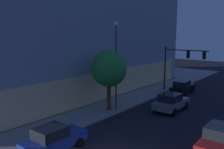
{
  "coord_description": "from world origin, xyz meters",
  "views": [
    {
      "loc": [
        -9.77,
        -7.83,
        7.29
      ],
      "look_at": [
        5.76,
        4.78,
        3.98
      ],
      "focal_mm": 38.67,
      "sensor_mm": 36.0,
      "label": 1
    }
  ],
  "objects_px": {
    "sidewalk_tree": "(109,69)",
    "car_grey": "(171,102)",
    "car_red": "(219,139)",
    "street_lamp_sidewalk": "(116,56)",
    "traffic_light_far_corner": "(181,60)",
    "car_blue": "(54,139)",
    "modern_building": "(53,19)",
    "car_black": "(182,87)"
  },
  "relations": [
    {
      "from": "traffic_light_far_corner",
      "to": "sidewalk_tree",
      "type": "xyz_separation_m",
      "value": [
        -11.12,
        2.37,
        -0.12
      ]
    },
    {
      "from": "car_red",
      "to": "car_grey",
      "type": "distance_m",
      "value": 8.38
    },
    {
      "from": "traffic_light_far_corner",
      "to": "car_black",
      "type": "bearing_deg",
      "value": -54.45
    },
    {
      "from": "car_blue",
      "to": "car_red",
      "type": "relative_size",
      "value": 1.02
    },
    {
      "from": "car_blue",
      "to": "car_grey",
      "type": "height_order",
      "value": "car_grey"
    },
    {
      "from": "car_red",
      "to": "car_black",
      "type": "height_order",
      "value": "car_black"
    },
    {
      "from": "modern_building",
      "to": "sidewalk_tree",
      "type": "bearing_deg",
      "value": -106.74
    },
    {
      "from": "street_lamp_sidewalk",
      "to": "car_blue",
      "type": "height_order",
      "value": "street_lamp_sidewalk"
    },
    {
      "from": "modern_building",
      "to": "sidewalk_tree",
      "type": "xyz_separation_m",
      "value": [
        -3.98,
        -13.23,
        -5.37
      ]
    },
    {
      "from": "sidewalk_tree",
      "to": "car_red",
      "type": "relative_size",
      "value": 1.38
    },
    {
      "from": "traffic_light_far_corner",
      "to": "car_blue",
      "type": "relative_size",
      "value": 1.34
    },
    {
      "from": "car_black",
      "to": "sidewalk_tree",
      "type": "bearing_deg",
      "value": 166.97
    },
    {
      "from": "car_black",
      "to": "car_grey",
      "type": "bearing_deg",
      "value": -165.13
    },
    {
      "from": "street_lamp_sidewalk",
      "to": "car_black",
      "type": "relative_size",
      "value": 1.78
    },
    {
      "from": "modern_building",
      "to": "street_lamp_sidewalk",
      "type": "xyz_separation_m",
      "value": [
        -3.53,
        -13.75,
        -4.12
      ]
    },
    {
      "from": "car_blue",
      "to": "car_grey",
      "type": "xyz_separation_m",
      "value": [
        12.42,
        -1.98,
        0.02
      ]
    },
    {
      "from": "car_red",
      "to": "traffic_light_far_corner",
      "type": "bearing_deg",
      "value": 32.22
    },
    {
      "from": "modern_building",
      "to": "sidewalk_tree",
      "type": "distance_m",
      "value": 14.82
    },
    {
      "from": "traffic_light_far_corner",
      "to": "car_blue",
      "type": "xyz_separation_m",
      "value": [
        -19.61,
        -0.21,
        -3.39
      ]
    },
    {
      "from": "traffic_light_far_corner",
      "to": "modern_building",
      "type": "bearing_deg",
      "value": 114.58
    },
    {
      "from": "traffic_light_far_corner",
      "to": "car_black",
      "type": "distance_m",
      "value": 3.41
    },
    {
      "from": "traffic_light_far_corner",
      "to": "car_red",
      "type": "xyz_separation_m",
      "value": [
        -13.02,
        -8.21,
        -3.4
      ]
    },
    {
      "from": "sidewalk_tree",
      "to": "car_red",
      "type": "xyz_separation_m",
      "value": [
        -1.9,
        -10.58,
        -3.28
      ]
    },
    {
      "from": "car_blue",
      "to": "car_grey",
      "type": "bearing_deg",
      "value": -9.06
    },
    {
      "from": "car_blue",
      "to": "car_black",
      "type": "bearing_deg",
      "value": -0.08
    },
    {
      "from": "traffic_light_far_corner",
      "to": "car_blue",
      "type": "bearing_deg",
      "value": -179.38
    },
    {
      "from": "modern_building",
      "to": "car_grey",
      "type": "xyz_separation_m",
      "value": [
        -0.05,
        -17.8,
        -8.61
      ]
    },
    {
      "from": "modern_building",
      "to": "car_blue",
      "type": "height_order",
      "value": "modern_building"
    },
    {
      "from": "car_blue",
      "to": "car_grey",
      "type": "relative_size",
      "value": 0.98
    },
    {
      "from": "car_red",
      "to": "car_grey",
      "type": "height_order",
      "value": "car_grey"
    },
    {
      "from": "street_lamp_sidewalk",
      "to": "car_grey",
      "type": "height_order",
      "value": "street_lamp_sidewalk"
    },
    {
      "from": "street_lamp_sidewalk",
      "to": "car_black",
      "type": "bearing_deg",
      "value": -10.95
    },
    {
      "from": "sidewalk_tree",
      "to": "car_grey",
      "type": "height_order",
      "value": "sidewalk_tree"
    },
    {
      "from": "car_black",
      "to": "modern_building",
      "type": "bearing_deg",
      "value": 114.77
    },
    {
      "from": "sidewalk_tree",
      "to": "car_blue",
      "type": "relative_size",
      "value": 1.35
    },
    {
      "from": "street_lamp_sidewalk",
      "to": "car_grey",
      "type": "bearing_deg",
      "value": -49.36
    },
    {
      "from": "modern_building",
      "to": "street_lamp_sidewalk",
      "type": "distance_m",
      "value": 14.78
    },
    {
      "from": "street_lamp_sidewalk",
      "to": "car_blue",
      "type": "relative_size",
      "value": 1.98
    },
    {
      "from": "modern_building",
      "to": "traffic_light_far_corner",
      "type": "distance_m",
      "value": 17.94
    },
    {
      "from": "modern_building",
      "to": "car_red",
      "type": "xyz_separation_m",
      "value": [
        -5.88,
        -23.81,
        -8.65
      ]
    },
    {
      "from": "street_lamp_sidewalk",
      "to": "car_blue",
      "type": "bearing_deg",
      "value": -166.97
    },
    {
      "from": "modern_building",
      "to": "car_red",
      "type": "distance_m",
      "value": 26.01
    }
  ]
}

